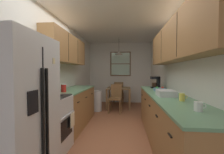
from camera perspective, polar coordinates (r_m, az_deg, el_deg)
ground_plane at (r=3.89m, az=1.38°, el=-17.72°), size 12.00×12.00×0.00m
wall_left at (r=3.99m, az=-18.34°, el=1.39°), size 0.10×9.00×2.55m
wall_right at (r=3.81m, az=22.12°, el=1.31°), size 0.10×9.00×2.55m
wall_back at (r=6.30m, az=3.14°, el=1.68°), size 4.40×0.10×2.55m
ceiling_slab at (r=3.87m, az=1.41°, el=21.28°), size 4.40×9.00×0.08m
refrigerator at (r=1.95m, az=-34.17°, el=-11.85°), size 0.72×0.80×1.71m
stove_range at (r=2.67m, az=-23.99°, el=-16.50°), size 0.66×0.65×1.10m
microwave_over_range at (r=2.62m, az=-26.56°, el=9.68°), size 0.39×0.62×0.35m
counter_left at (r=3.74m, az=-14.67°, el=-11.35°), size 0.64×1.78×0.90m
upper_cabinets_left at (r=3.68m, az=-17.21°, el=10.24°), size 0.33×1.86×0.66m
counter_right at (r=2.90m, az=20.76°, el=-15.42°), size 0.64×3.11×0.90m
upper_cabinets_right at (r=2.81m, az=24.22°, el=12.74°), size 0.33×2.79×0.69m
dining_table at (r=5.38m, az=2.64°, el=-5.46°), size 0.84×0.85×0.73m
dining_chair_near at (r=4.78m, az=1.48°, el=-7.76°), size 0.45×0.45×0.90m
dining_chair_far at (r=6.03m, az=2.54°, el=-5.72°), size 0.45×0.45×0.90m
pendant_light at (r=5.38m, az=2.67°, el=9.34°), size 0.30×0.30×0.60m
back_window at (r=6.24m, az=3.35°, el=5.16°), size 0.86×0.05×1.03m
trash_bin at (r=4.97m, az=-5.82°, el=-9.27°), size 0.30×0.30×0.68m
storage_canister at (r=3.12m, az=-18.44°, el=-4.11°), size 0.10×0.10×0.17m
dish_towel at (r=2.66m, az=-15.26°, el=-15.85°), size 0.02×0.16×0.24m
coffee_maker at (r=3.92m, az=16.98°, el=-1.85°), size 0.22×0.18×0.29m
mug_by_coffeemaker at (r=1.80m, az=30.78°, el=-9.89°), size 0.12×0.09×0.10m
mug_spare at (r=2.30m, az=25.81°, el=-7.13°), size 0.11×0.07×0.11m
fruit_bowl at (r=3.33m, az=18.26°, el=-4.57°), size 0.28×0.28×0.09m
dish_rack at (r=2.65m, az=20.35°, el=-5.94°), size 0.28×0.34×0.10m
table_serving_bowl at (r=5.33m, az=2.45°, el=-3.95°), size 0.19×0.19×0.06m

